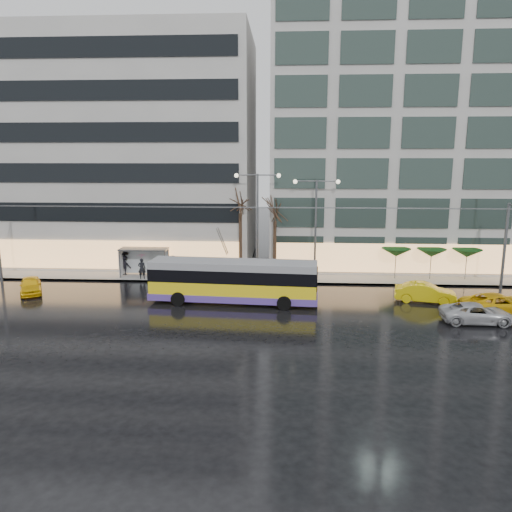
# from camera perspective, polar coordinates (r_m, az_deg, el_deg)

# --- Properties ---
(ground) EXTENTS (140.00, 140.00, 0.00)m
(ground) POSITION_cam_1_polar(r_m,az_deg,el_deg) (33.94, -4.25, -6.99)
(ground) COLOR black
(ground) RESTS_ON ground
(sidewalk) EXTENTS (80.00, 10.00, 0.15)m
(sidewalk) POSITION_cam_1_polar(r_m,az_deg,el_deg) (47.17, 0.38, -1.55)
(sidewalk) COLOR gray
(sidewalk) RESTS_ON ground
(kerb) EXTENTS (80.00, 0.10, 0.15)m
(kerb) POSITION_cam_1_polar(r_m,az_deg,el_deg) (42.37, 0.03, -3.07)
(kerb) COLOR slate
(kerb) RESTS_ON ground
(building_left) EXTENTS (34.00, 14.00, 22.00)m
(building_left) POSITION_cam_1_polar(r_m,az_deg,el_deg) (54.80, -18.86, 11.35)
(building_left) COLOR #A29F9B
(building_left) RESTS_ON sidewalk
(building_right) EXTENTS (32.00, 14.00, 25.00)m
(building_right) POSITION_cam_1_polar(r_m,az_deg,el_deg) (52.97, 19.90, 12.92)
(building_right) COLOR #A29F9B
(building_right) RESTS_ON sidewalk
(trolleybus) EXTENTS (12.41, 5.18, 5.68)m
(trolleybus) POSITION_cam_1_polar(r_m,az_deg,el_deg) (36.66, -2.61, -3.05)
(trolleybus) COLOR yellow
(trolleybus) RESTS_ON ground
(catenary) EXTENTS (42.24, 5.12, 7.00)m
(catenary) POSITION_cam_1_polar(r_m,az_deg,el_deg) (40.49, -1.47, 2.28)
(catenary) COLOR #595B60
(catenary) RESTS_ON ground
(bus_shelter) EXTENTS (4.20, 1.60, 2.51)m
(bus_shelter) POSITION_cam_1_polar(r_m,az_deg,el_deg) (45.30, -13.07, 0.04)
(bus_shelter) COLOR #595B60
(bus_shelter) RESTS_ON sidewalk
(street_lamp_near) EXTENTS (3.96, 0.36, 9.03)m
(street_lamp_near) POSITION_cam_1_polar(r_m,az_deg,el_deg) (43.01, 0.17, 5.17)
(street_lamp_near) COLOR #595B60
(street_lamp_near) RESTS_ON sidewalk
(street_lamp_far) EXTENTS (3.96, 0.36, 8.53)m
(street_lamp_far) POSITION_cam_1_polar(r_m,az_deg,el_deg) (43.06, 6.85, 4.73)
(street_lamp_far) COLOR #595B60
(street_lamp_far) RESTS_ON sidewalk
(tree_a) EXTENTS (3.20, 3.20, 8.40)m
(tree_a) POSITION_cam_1_polar(r_m,az_deg,el_deg) (43.21, -1.81, 6.66)
(tree_a) COLOR black
(tree_a) RESTS_ON sidewalk
(tree_b) EXTENTS (3.20, 3.20, 7.70)m
(tree_b) POSITION_cam_1_polar(r_m,az_deg,el_deg) (43.31, 2.19, 5.75)
(tree_b) COLOR black
(tree_b) RESTS_ON sidewalk
(parasol_a) EXTENTS (2.50, 2.50, 2.65)m
(parasol_a) POSITION_cam_1_polar(r_m,az_deg,el_deg) (44.73, 15.72, 0.39)
(parasol_a) COLOR #595B60
(parasol_a) RESTS_ON sidewalk
(parasol_b) EXTENTS (2.50, 2.50, 2.65)m
(parasol_b) POSITION_cam_1_polar(r_m,az_deg,el_deg) (45.47, 19.41, 0.34)
(parasol_b) COLOR #595B60
(parasol_b) RESTS_ON sidewalk
(parasol_c) EXTENTS (2.50, 2.50, 2.65)m
(parasol_c) POSITION_cam_1_polar(r_m,az_deg,el_deg) (46.40, 22.97, 0.29)
(parasol_c) COLOR #595B60
(parasol_c) RESTS_ON sidewalk
(taxi_a) EXTENTS (3.15, 4.15, 1.32)m
(taxi_a) POSITION_cam_1_polar(r_m,az_deg,el_deg) (43.12, -24.36, -3.07)
(taxi_a) COLOR yellow
(taxi_a) RESTS_ON ground
(taxi_b) EXTENTS (4.62, 2.44, 1.45)m
(taxi_b) POSITION_cam_1_polar(r_m,az_deg,el_deg) (39.09, 18.78, -3.98)
(taxi_b) COLOR yellow
(taxi_b) RESTS_ON ground
(taxi_c) EXTENTS (5.43, 3.23, 1.41)m
(taxi_c) POSITION_cam_1_polar(r_m,az_deg,el_deg) (38.18, 25.99, -4.94)
(taxi_c) COLOR #EAB20C
(taxi_c) RESTS_ON ground
(sedan_silver) EXTENTS (4.66, 2.23, 1.28)m
(sedan_silver) POSITION_cam_1_polar(r_m,az_deg,el_deg) (35.63, 23.97, -6.00)
(sedan_silver) COLOR #AFAFB4
(sedan_silver) RESTS_ON ground
(pedestrian_a) EXTENTS (1.13, 1.15, 2.19)m
(pedestrian_a) POSITION_cam_1_polar(r_m,az_deg,el_deg) (44.25, -12.95, -0.74)
(pedestrian_a) COLOR black
(pedestrian_a) RESTS_ON sidewalk
(pedestrian_b) EXTENTS (1.05, 0.96, 1.74)m
(pedestrian_b) POSITION_cam_1_polar(r_m,az_deg,el_deg) (45.37, -9.50, -1.02)
(pedestrian_b) COLOR black
(pedestrian_b) RESTS_ON sidewalk
(pedestrian_c) EXTENTS (1.17, 0.85, 2.11)m
(pedestrian_c) POSITION_cam_1_polar(r_m,az_deg,el_deg) (46.12, -14.82, -0.73)
(pedestrian_c) COLOR black
(pedestrian_c) RESTS_ON sidewalk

